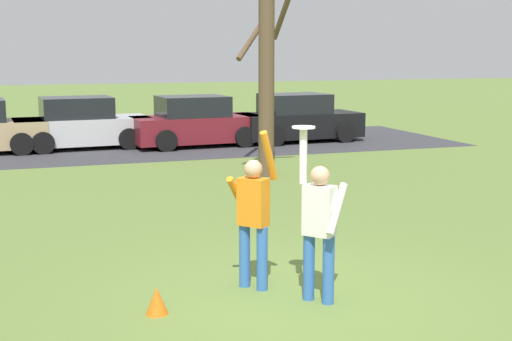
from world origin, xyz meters
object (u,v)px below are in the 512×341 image
object	(u,v)px
person_defender	(253,213)
bare_tree_tall	(266,46)
field_cone_orange	(157,301)
parked_car_maroon	(196,123)
frisbee_disc	(303,127)
parked_car_silver	(81,125)
person_catcher	(319,222)
parked_car_black	(297,120)

from	to	relation	value
person_defender	bare_tree_tall	size ratio (longest dim) A/B	0.33
field_cone_orange	person_defender	bearing A→B (deg)	20.19
field_cone_orange	parked_car_maroon	bearing A→B (deg)	74.08
frisbee_disc	parked_car_maroon	xyz separation A→B (m)	(2.22, 14.05, -1.37)
parked_car_silver	parked_car_maroon	xyz separation A→B (m)	(3.52, -0.66, 0.00)
person_defender	parked_car_silver	size ratio (longest dim) A/B	0.49
person_catcher	person_defender	world-z (taller)	person_catcher
person_catcher	parked_car_maroon	world-z (taller)	person_catcher
person_catcher	parked_car_black	size ratio (longest dim) A/B	0.50
bare_tree_tall	parked_car_black	bearing A→B (deg)	61.22
parked_car_black	bare_tree_tall	world-z (taller)	bare_tree_tall
parked_car_silver	parked_car_black	world-z (taller)	same
person_catcher	frisbee_disc	size ratio (longest dim) A/B	7.62
person_catcher	frisbee_disc	distance (m)	1.13
parked_car_silver	bare_tree_tall	xyz separation A→B (m)	(3.77, -6.52, 2.38)
person_defender	parked_car_silver	world-z (taller)	person_defender
person_catcher	frisbee_disc	world-z (taller)	frisbee_disc
parked_car_black	field_cone_orange	distance (m)	15.94
person_defender	frisbee_disc	xyz separation A→B (m)	(0.44, -0.54, 1.11)
person_defender	field_cone_orange	bearing A→B (deg)	-109.24
frisbee_disc	parked_car_maroon	world-z (taller)	frisbee_disc
parked_car_maroon	field_cone_orange	xyz separation A→B (m)	(-3.99, -14.00, -0.57)
person_defender	field_cone_orange	world-z (taller)	person_defender
person_catcher	bare_tree_tall	size ratio (longest dim) A/B	0.33
parked_car_maroon	parked_car_black	distance (m)	3.50
parked_car_silver	bare_tree_tall	world-z (taller)	bare_tree_tall
person_catcher	person_defender	size ratio (longest dim) A/B	1.02
person_catcher	parked_car_black	world-z (taller)	person_catcher
person_defender	frisbee_disc	size ratio (longest dim) A/B	7.49
person_catcher	bare_tree_tall	world-z (taller)	bare_tree_tall
bare_tree_tall	field_cone_orange	bearing A→B (deg)	-117.54
person_defender	frisbee_disc	world-z (taller)	frisbee_disc
frisbee_disc	bare_tree_tall	bearing A→B (deg)	73.18
parked_car_silver	bare_tree_tall	size ratio (longest dim) A/B	0.67
person_defender	parked_car_black	world-z (taller)	person_defender
person_catcher	parked_car_maroon	bearing A→B (deg)	-47.75
person_catcher	parked_car_silver	size ratio (longest dim) A/B	0.50
frisbee_disc	person_defender	bearing A→B (deg)	129.42
person_catcher	field_cone_orange	distance (m)	2.09
parked_car_silver	field_cone_orange	size ratio (longest dim) A/B	13.12
person_catcher	frisbee_disc	xyz separation A→B (m)	(-0.14, 0.17, 1.11)
parked_car_maroon	frisbee_disc	bearing A→B (deg)	-102.31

